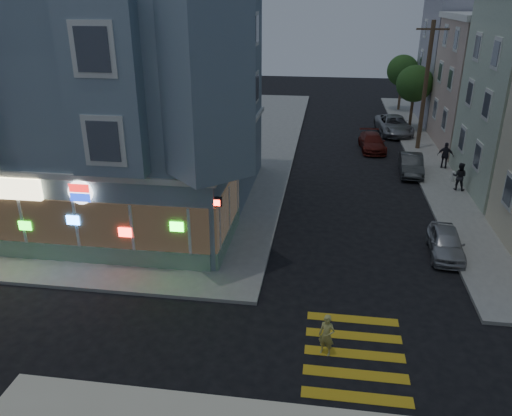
% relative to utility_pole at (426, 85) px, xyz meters
% --- Properties ---
extents(ground, '(120.00, 120.00, 0.00)m').
position_rel_utility_pole_xyz_m(ground, '(-12.00, -24.00, -4.80)').
color(ground, black).
rests_on(ground, ground).
extents(sidewalk_nw, '(33.00, 42.00, 0.15)m').
position_rel_utility_pole_xyz_m(sidewalk_nw, '(-25.50, -1.00, -4.72)').
color(sidewalk_nw, gray).
rests_on(sidewalk_nw, ground).
extents(corner_building, '(14.60, 14.60, 11.40)m').
position_rel_utility_pole_xyz_m(corner_building, '(-18.00, -13.02, 1.02)').
color(corner_building, gray).
rests_on(corner_building, sidewalk_nw).
extents(row_house_d, '(12.00, 8.60, 10.50)m').
position_rel_utility_pole_xyz_m(row_house_d, '(7.50, 10.00, 0.60)').
color(row_house_d, '#9D9AAA').
rests_on(row_house_d, sidewalk_ne).
extents(utility_pole, '(2.20, 0.30, 9.00)m').
position_rel_utility_pole_xyz_m(utility_pole, '(0.00, 0.00, 0.00)').
color(utility_pole, '#4C3826').
rests_on(utility_pole, sidewalk_ne).
extents(street_tree_near, '(3.00, 3.00, 5.30)m').
position_rel_utility_pole_xyz_m(street_tree_near, '(0.20, 6.00, -0.86)').
color(street_tree_near, '#4C3826').
rests_on(street_tree_near, sidewalk_ne).
extents(street_tree_far, '(3.00, 3.00, 5.30)m').
position_rel_utility_pole_xyz_m(street_tree_far, '(0.20, 14.00, -0.86)').
color(street_tree_far, '#4C3826').
rests_on(street_tree_far, sidewalk_ne).
extents(running_child, '(0.61, 0.51, 1.43)m').
position_rel_utility_pole_xyz_m(running_child, '(-6.42, -24.35, -4.08)').
color(running_child, '#C8C266').
rests_on(running_child, ground).
extents(pedestrian_a, '(0.96, 0.86, 1.64)m').
position_rel_utility_pole_xyz_m(pedestrian_a, '(1.00, -8.70, -3.83)').
color(pedestrian_a, black).
rests_on(pedestrian_a, sidewalk_ne).
extents(pedestrian_b, '(1.09, 0.67, 1.72)m').
position_rel_utility_pole_xyz_m(pedestrian_b, '(1.00, -4.65, -3.78)').
color(pedestrian_b, '#25232B').
rests_on(pedestrian_b, sidewalk_ne).
extents(parked_car_a, '(1.63, 3.58, 1.19)m').
position_rel_utility_pole_xyz_m(parked_car_a, '(-1.30, -16.85, -4.20)').
color(parked_car_a, '#A8AAAF').
rests_on(parked_car_a, ground).
extents(parked_car_b, '(1.59, 3.97, 1.28)m').
position_rel_utility_pole_xyz_m(parked_car_b, '(-1.30, -5.81, -4.15)').
color(parked_car_b, '#353839').
rests_on(parked_car_b, ground).
extents(parked_car_c, '(2.02, 4.34, 1.23)m').
position_rel_utility_pole_xyz_m(parked_car_c, '(-3.40, -0.61, -4.18)').
color(parked_car_c, '#5D1B15').
rests_on(parked_car_c, ground).
extents(parked_car_d, '(3.03, 5.58, 1.49)m').
position_rel_utility_pole_xyz_m(parked_car_d, '(-1.30, 4.59, -4.05)').
color(parked_car_d, gray).
rests_on(parked_car_d, ground).
extents(traffic_signal, '(0.65, 0.62, 5.51)m').
position_rel_utility_pole_xyz_m(traffic_signal, '(-11.13, -19.73, -0.92)').
color(traffic_signal, black).
rests_on(traffic_signal, sidewalk_nw).
extents(fire_hydrant, '(0.40, 0.23, 0.69)m').
position_rel_utility_pole_xyz_m(fire_hydrant, '(1.00, -7.31, -4.28)').
color(fire_hydrant, silver).
rests_on(fire_hydrant, sidewalk_ne).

